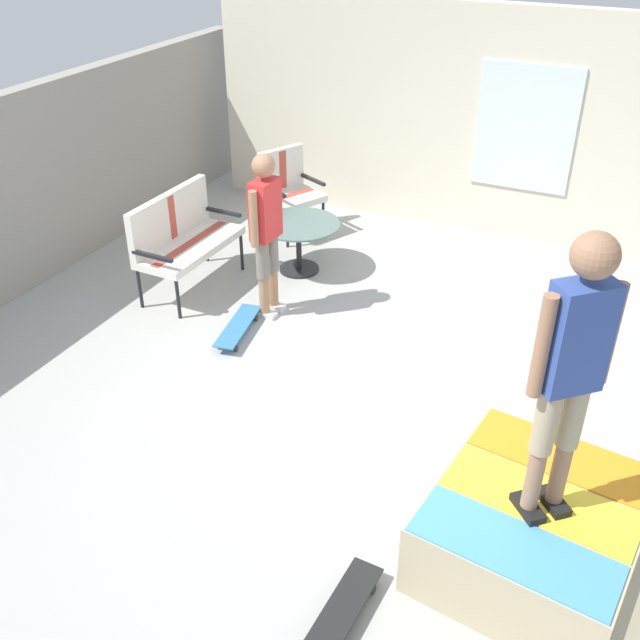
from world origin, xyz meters
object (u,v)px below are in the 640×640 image
(skateboard_by_bench, at_px, (238,327))
(skateboard_spare, at_px, (340,613))
(patio_chair_near_house, at_px, (287,184))
(patio_bench, at_px, (181,233))
(person_watching, at_px, (266,225))
(patio_table, at_px, (299,237))
(skate_ramp, at_px, (539,532))
(person_skater, at_px, (572,361))

(skateboard_by_bench, distance_m, skateboard_spare, 3.29)
(patio_chair_near_house, relative_size, skateboard_spare, 1.26)
(patio_bench, height_order, skateboard_by_bench, patio_bench)
(patio_bench, distance_m, person_watching, 1.14)
(patio_bench, bearing_deg, patio_table, -48.42)
(skate_ramp, bearing_deg, person_skater, 163.78)
(skateboard_by_bench, height_order, skateboard_spare, same)
(patio_bench, distance_m, person_skater, 4.76)
(skate_ramp, relative_size, skateboard_by_bench, 2.52)
(skate_ramp, bearing_deg, skateboard_spare, 135.31)
(skateboard_by_bench, bearing_deg, person_watching, -7.98)
(patio_table, relative_size, person_watching, 0.55)
(patio_bench, xyz_separation_m, patio_table, (0.83, -0.94, -0.21))
(skate_ramp, xyz_separation_m, patio_bench, (2.13, 4.12, 0.34))
(skateboard_by_bench, relative_size, skateboard_spare, 1.02)
(patio_chair_near_house, bearing_deg, patio_bench, 168.23)
(patio_bench, height_order, person_watching, person_watching)
(patio_table, distance_m, skateboard_by_bench, 1.47)
(patio_chair_near_house, bearing_deg, patio_table, -145.80)
(patio_chair_near_house, distance_m, patio_table, 1.06)
(skate_ramp, distance_m, patio_table, 4.35)
(patio_bench, xyz_separation_m, skateboard_by_bench, (-0.60, -1.01, -0.53))
(person_skater, bearing_deg, skateboard_spare, 133.59)
(skateboard_spare, bearing_deg, patio_table, 29.94)
(patio_table, relative_size, skateboard_spare, 1.11)
(skate_ramp, height_order, skateboard_by_bench, skate_ramp)
(patio_chair_near_house, distance_m, person_watching, 1.98)
(patio_chair_near_house, xyz_separation_m, person_skater, (-3.90, -3.74, 0.99))
(patio_bench, bearing_deg, person_watching, -95.78)
(person_watching, distance_m, skateboard_by_bench, 1.00)
(patio_table, xyz_separation_m, person_watching, (-0.94, -0.14, 0.55))
(skate_ramp, xyz_separation_m, skateboard_spare, (-0.94, 0.93, -0.19))
(person_watching, bearing_deg, skateboard_by_bench, 172.02)
(skateboard_by_bench, xyz_separation_m, skateboard_spare, (-2.47, -2.18, 0.00))
(patio_bench, height_order, patio_chair_near_house, same)
(patio_bench, relative_size, skateboard_by_bench, 1.53)
(patio_bench, distance_m, patio_chair_near_house, 1.73)
(person_watching, xyz_separation_m, skateboard_by_bench, (-0.49, 0.07, -0.87))
(person_skater, distance_m, skateboard_by_bench, 3.79)
(patio_bench, xyz_separation_m, person_skater, (-2.20, -4.10, 0.99))
(patio_table, distance_m, skateboard_spare, 4.52)
(patio_chair_near_house, distance_m, person_skater, 5.50)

